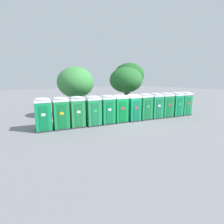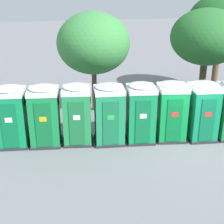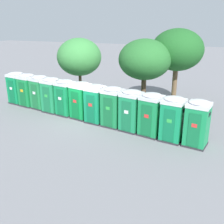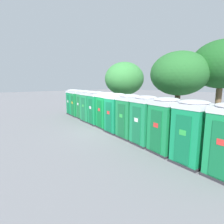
# 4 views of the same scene
# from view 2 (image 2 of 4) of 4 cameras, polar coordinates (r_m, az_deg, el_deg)

# --- Properties ---
(ground_plane) EXTENTS (120.00, 120.00, 0.00)m
(ground_plane) POSITION_cam_2_polar(r_m,az_deg,el_deg) (13.68, 13.63, -5.45)
(ground_plane) COLOR slate
(portapotty_0) EXTENTS (1.39, 1.39, 2.54)m
(portapotty_0) POSITION_cam_2_polar(r_m,az_deg,el_deg) (13.26, -17.87, -0.72)
(portapotty_0) COLOR #2D2D33
(portapotty_0) RESTS_ON ground
(portapotty_1) EXTENTS (1.42, 1.40, 2.54)m
(portapotty_1) POSITION_cam_2_polar(r_m,az_deg,el_deg) (13.00, -12.21, -0.58)
(portapotty_1) COLOR #2D2D33
(portapotty_1) RESTS_ON ground
(portapotty_2) EXTENTS (1.39, 1.42, 2.54)m
(portapotty_2) POSITION_cam_2_polar(r_m,az_deg,el_deg) (12.94, -6.38, -0.32)
(portapotty_2) COLOR #2D2D33
(portapotty_2) RESTS_ON ground
(portapotty_3) EXTENTS (1.40, 1.38, 2.54)m
(portapotty_3) POSITION_cam_2_polar(r_m,az_deg,el_deg) (12.87, -0.50, -0.30)
(portapotty_3) COLOR #2D2D33
(portapotty_3) RESTS_ON ground
(portapotty_4) EXTENTS (1.37, 1.40, 2.54)m
(portapotty_4) POSITION_cam_2_polar(r_m,az_deg,el_deg) (13.06, 5.27, -0.06)
(portapotty_4) COLOR #2D2D33
(portapotty_4) RESTS_ON ground
(portapotty_5) EXTENTS (1.44, 1.44, 2.54)m
(portapotty_5) POSITION_cam_2_polar(r_m,az_deg,el_deg) (13.40, 10.81, 0.19)
(portapotty_5) COLOR #2D2D33
(portapotty_5) RESTS_ON ground
(portapotty_6) EXTENTS (1.33, 1.37, 2.54)m
(portapotty_6) POSITION_cam_2_polar(r_m,az_deg,el_deg) (13.73, 16.22, 0.23)
(portapotty_6) COLOR #2D2D33
(portapotty_6) RESTS_ON ground
(street_tree_0) EXTENTS (3.90, 3.90, 5.93)m
(street_tree_0) POSITION_cam_2_polar(r_m,az_deg,el_deg) (19.94, 19.34, 15.29)
(street_tree_0) COLOR brown
(street_tree_0) RESTS_ON ground
(street_tree_1) EXTENTS (3.68, 3.68, 5.12)m
(street_tree_1) POSITION_cam_2_polar(r_m,az_deg,el_deg) (16.04, -3.41, 12.42)
(street_tree_1) COLOR brown
(street_tree_1) RESTS_ON ground
(street_tree_2) EXTENTS (3.80, 3.80, 5.25)m
(street_tree_2) POSITION_cam_2_polar(r_m,az_deg,el_deg) (17.40, 16.95, 12.93)
(street_tree_2) COLOR #4C3826
(street_tree_2) RESTS_ON ground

